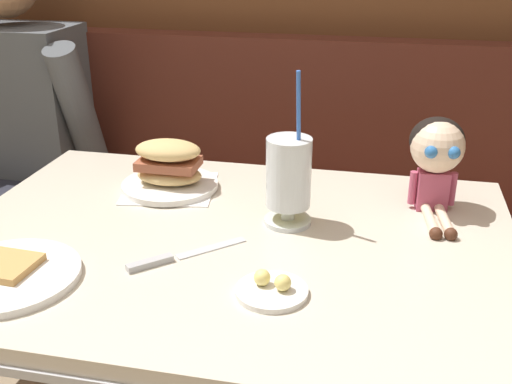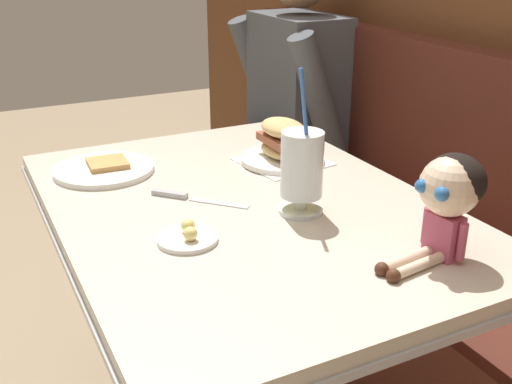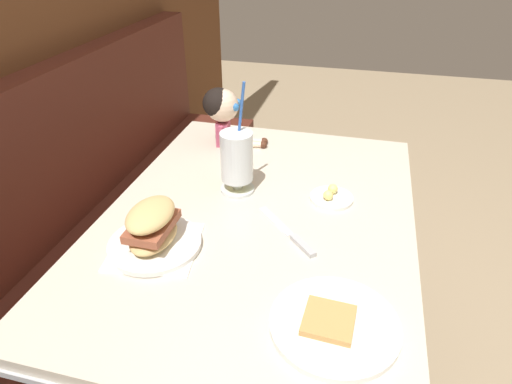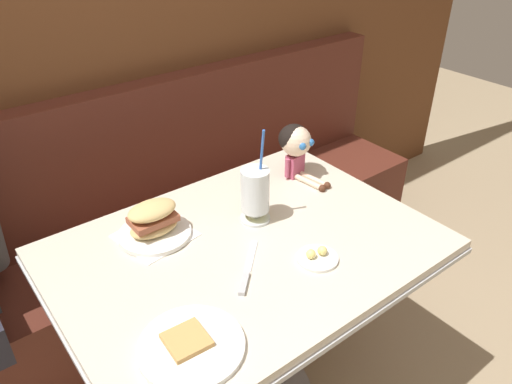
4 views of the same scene
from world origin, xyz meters
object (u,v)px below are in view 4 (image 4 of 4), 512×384
Objects in this scene: toast_plate at (191,345)px; sandwich_plate at (154,223)px; milkshake_glass at (255,193)px; butter_knife at (246,275)px; seated_doll at (296,144)px; butter_saucer at (317,257)px.

sandwich_plate reaches higher than toast_plate.
butter_knife is (-0.19, -0.20, -0.09)m from milkshake_glass.
seated_doll is at bearing 35.21° from butter_knife.
toast_plate is 0.79× the size of milkshake_glass.
milkshake_glass is at bearing -22.01° from sandwich_plate.
seated_doll is at bearing 56.04° from butter_saucer.
milkshake_glass reaches higher than seated_doll.
milkshake_glass is 1.72× the size of butter_knife.
sandwich_plate is 0.34m from butter_knife.
sandwich_plate is (-0.29, 0.12, -0.05)m from milkshake_glass.
toast_plate is 1.11× the size of seated_doll.
toast_plate reaches higher than butter_knife.
sandwich_plate is 1.25× the size of butter_knife.
milkshake_glass is (0.43, 0.32, 0.09)m from toast_plate.
milkshake_glass reaches higher than toast_plate.
milkshake_glass is at bearing 36.22° from toast_plate.
toast_plate is 1.09× the size of sandwich_plate.
butter_saucer is 0.49m from seated_doll.
milkshake_glass is 1.41× the size of seated_doll.
butter_saucer reaches higher than toast_plate.
sandwich_plate is 1.02× the size of seated_doll.
butter_knife is at bearing 25.46° from toast_plate.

